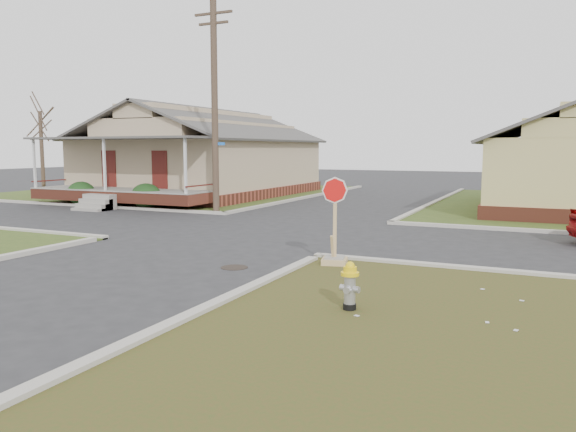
% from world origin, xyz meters
% --- Properties ---
extents(ground, '(120.00, 120.00, 0.00)m').
position_xyz_m(ground, '(0.00, 0.00, 0.00)').
color(ground, '#28282B').
rests_on(ground, ground).
extents(verge_far_left, '(19.00, 19.00, 0.05)m').
position_xyz_m(verge_far_left, '(-13.00, 18.00, 0.03)').
color(verge_far_left, '#33481A').
rests_on(verge_far_left, ground).
extents(curbs, '(80.00, 40.00, 0.12)m').
position_xyz_m(curbs, '(0.00, 5.00, 0.00)').
color(curbs, '#ABA59A').
rests_on(curbs, ground).
extents(manhole, '(0.64, 0.64, 0.01)m').
position_xyz_m(manhole, '(2.20, -0.50, 0.01)').
color(manhole, black).
rests_on(manhole, ground).
extents(corner_house, '(10.10, 15.50, 5.30)m').
position_xyz_m(corner_house, '(-10.00, 16.68, 2.28)').
color(corner_house, brown).
rests_on(corner_house, ground).
extents(utility_pole, '(1.80, 0.28, 9.00)m').
position_xyz_m(utility_pole, '(-4.20, 8.90, 4.66)').
color(utility_pole, '#433427').
rests_on(utility_pole, ground).
extents(tree_far_left, '(0.22, 0.22, 4.90)m').
position_xyz_m(tree_far_left, '(-18.00, 12.00, 2.50)').
color(tree_far_left, '#433427').
rests_on(tree_far_left, verge_far_left).
extents(fire_hydrant, '(0.31, 0.31, 0.84)m').
position_xyz_m(fire_hydrant, '(5.84, -2.82, 0.51)').
color(fire_hydrant, black).
rests_on(fire_hydrant, ground).
extents(stop_sign, '(0.59, 0.58, 2.08)m').
position_xyz_m(stop_sign, '(4.28, 0.66, 0.50)').
color(stop_sign, tan).
rests_on(stop_sign, ground).
extents(hedge_left, '(1.47, 1.21, 1.12)m').
position_xyz_m(hedge_left, '(-12.04, 8.97, 0.61)').
color(hedge_left, '#173814').
rests_on(hedge_left, verge_far_left).
extents(hedge_right, '(1.47, 1.21, 1.13)m').
position_xyz_m(hedge_right, '(-8.16, 9.11, 0.61)').
color(hedge_right, '#173814').
rests_on(hedge_right, verge_far_left).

